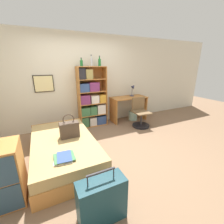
% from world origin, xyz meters
% --- Properties ---
extents(ground_plane, '(14.00, 14.00, 0.00)m').
position_xyz_m(ground_plane, '(0.00, 0.00, 0.00)').
color(ground_plane, '#84664C').
extents(wall_back, '(10.00, 0.09, 2.60)m').
position_xyz_m(wall_back, '(-0.00, 1.63, 1.30)').
color(wall_back, beige).
rests_on(wall_back, ground_plane).
extents(bed, '(1.13, 2.02, 0.43)m').
position_xyz_m(bed, '(-0.79, 0.02, 0.21)').
color(bed, '#B77538').
rests_on(bed, ground_plane).
extents(handbag, '(0.35, 0.17, 0.47)m').
position_xyz_m(handbag, '(-0.66, 0.04, 0.58)').
color(handbag, '#47382D').
rests_on(handbag, bed).
extents(book_stack_on_bed, '(0.32, 0.33, 0.04)m').
position_xyz_m(book_stack_on_bed, '(-0.88, -0.65, 0.45)').
color(book_stack_on_bed, silver).
rests_on(book_stack_on_bed, bed).
extents(suitcase, '(0.56, 0.25, 0.68)m').
position_xyz_m(suitcase, '(-0.59, -1.44, 0.28)').
color(suitcase, '#143842').
rests_on(suitcase, ground_plane).
extents(bookcase, '(0.81, 0.35, 1.72)m').
position_xyz_m(bookcase, '(0.24, 1.40, 0.76)').
color(bookcase, '#B77538').
rests_on(bookcase, ground_plane).
extents(bottle_green, '(0.07, 0.07, 0.22)m').
position_xyz_m(bottle_green, '(0.02, 1.42, 1.81)').
color(bottle_green, '#1E6B2D').
rests_on(bottle_green, bookcase).
extents(bottle_brown, '(0.06, 0.06, 0.30)m').
position_xyz_m(bottle_brown, '(0.29, 1.41, 1.84)').
color(bottle_brown, '#B7BCC1').
rests_on(bottle_brown, bookcase).
extents(bottle_clear, '(0.07, 0.07, 0.27)m').
position_xyz_m(bottle_clear, '(0.52, 1.37, 1.83)').
color(bottle_clear, '#1E6B2D').
rests_on(bottle_clear, bookcase).
extents(desk, '(1.14, 0.54, 0.78)m').
position_xyz_m(desk, '(1.46, 1.31, 0.53)').
color(desk, '#B77538').
rests_on(desk, ground_plane).
extents(desk_lamp, '(0.20, 0.15, 0.39)m').
position_xyz_m(desk_lamp, '(1.68, 1.41, 1.03)').
color(desk_lamp, navy).
rests_on(desk_lamp, desk).
extents(desk_chair, '(0.50, 0.50, 0.84)m').
position_xyz_m(desk_chair, '(1.51, 0.70, 0.26)').
color(desk_chair, black).
rests_on(desk_chair, ground_plane).
extents(waste_bin, '(0.28, 0.28, 0.28)m').
position_xyz_m(waste_bin, '(1.61, 1.25, 0.14)').
color(waste_bin, '#99C1B2').
rests_on(waste_bin, ground_plane).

